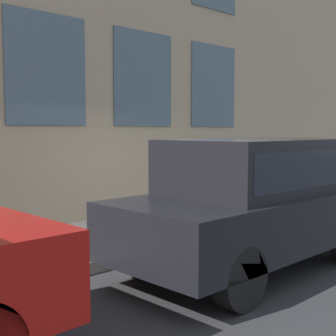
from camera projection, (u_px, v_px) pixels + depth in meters
The scene contains 5 objects.
ground_plane at pixel (192, 249), 7.72m from camera, with size 80.00×80.00×0.00m, color #2D2D30.
sidewalk at pixel (142, 232), 8.62m from camera, with size 2.53×60.00×0.18m.
fire_hydrant at pixel (156, 210), 7.95m from camera, with size 0.29×0.41×0.83m.
person at pixel (179, 186), 8.69m from camera, with size 0.30×0.20×1.24m.
parked_truck_charcoal_near at pixel (254, 196), 6.54m from camera, with size 1.83×4.25×1.84m.
Camera 1 is at (-5.16, 5.58, 1.96)m, focal length 50.00 mm.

